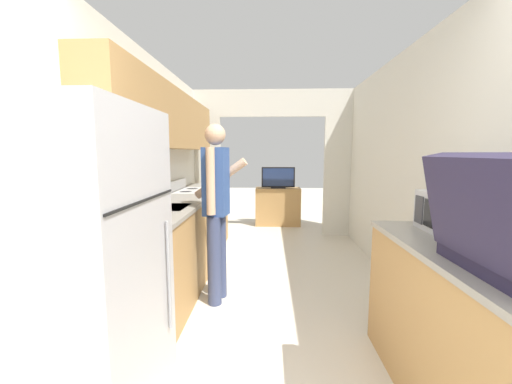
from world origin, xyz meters
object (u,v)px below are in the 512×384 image
refrigerator (84,269)px  microwave (461,215)px  tv_cabinet (278,206)px  range_oven (198,222)px  person (216,208)px  television (278,178)px

refrigerator → microwave: size_ratio=3.16×
tv_cabinet → refrigerator: bearing=-103.6°
refrigerator → tv_cabinet: refrigerator is taller
microwave → tv_cabinet: microwave is taller
tv_cabinet → range_oven: bearing=-121.0°
tv_cabinet → person: bearing=-101.6°
person → refrigerator: bearing=170.8°
range_oven → television: bearing=58.4°
range_oven → refrigerator: bearing=-89.4°
range_oven → tv_cabinet: bearing=59.0°
range_oven → person: bearing=-70.1°
tv_cabinet → microwave: bearing=-76.4°
refrigerator → range_oven: 2.77m
microwave → tv_cabinet: 4.41m
microwave → refrigerator: bearing=-168.4°
range_oven → person: size_ratio=0.63×
microwave → television: size_ratio=0.81×
microwave → range_oven: bearing=133.6°
refrigerator → microwave: 2.21m
refrigerator → microwave: bearing=11.6°
range_oven → tv_cabinet: 2.26m
range_oven → microwave: (2.19, -2.30, 0.59)m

